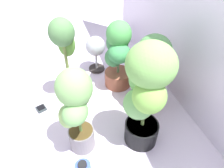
% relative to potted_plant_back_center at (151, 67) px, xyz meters
% --- Properties ---
extents(ground_plane, '(8.00, 8.00, 0.00)m').
position_rel_potted_plant_back_center_xyz_m(ground_plane, '(0.04, -0.55, -0.40)').
color(ground_plane, silver).
rests_on(ground_plane, ground).
extents(potted_plant_back_center, '(0.48, 0.38, 0.68)m').
position_rel_potted_plant_back_center_xyz_m(potted_plant_back_center, '(0.00, 0.00, 0.00)').
color(potted_plant_back_center, brown).
rests_on(potted_plant_back_center, ground).
extents(potted_plant_back_left, '(0.46, 0.33, 0.68)m').
position_rel_potted_plant_back_center_xyz_m(potted_plant_back_left, '(-0.34, -0.18, -0.03)').
color(potted_plant_back_left, brown).
rests_on(potted_plant_back_left, ground).
extents(potted_plant_back_right, '(0.43, 0.41, 0.84)m').
position_rel_potted_plant_back_center_xyz_m(potted_plant_back_right, '(0.36, -0.22, 0.10)').
color(potted_plant_back_right, black).
rests_on(potted_plant_back_right, ground).
extents(potted_plant_front_left, '(0.25, 0.22, 0.78)m').
position_rel_potted_plant_back_center_xyz_m(potted_plant_front_left, '(-0.29, -0.66, 0.04)').
color(potted_plant_front_left, '#99573E').
rests_on(potted_plant_front_left, ground).
extents(potted_plant_front_right, '(0.33, 0.29, 0.70)m').
position_rel_potted_plant_back_center_xyz_m(potted_plant_front_right, '(0.30, -0.67, 0.01)').
color(potted_plant_front_right, gray).
rests_on(potted_plant_front_right, ground).
extents(hygrometer_box, '(0.10, 0.10, 0.03)m').
position_rel_potted_plant_back_center_xyz_m(hygrometer_box, '(-0.18, -0.96, -0.39)').
color(hygrometer_box, '#2D3839').
rests_on(hygrometer_box, ground).
extents(floor_fan, '(0.30, 0.30, 0.41)m').
position_rel_potted_plant_back_center_xyz_m(floor_fan, '(-0.66, -0.33, -0.12)').
color(floor_fan, '#282421').
rests_on(floor_fan, ground).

